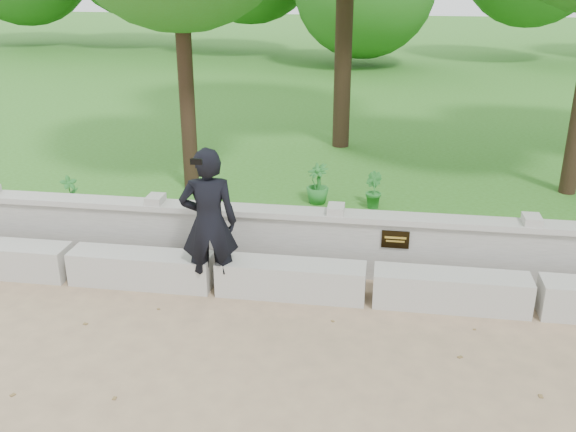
% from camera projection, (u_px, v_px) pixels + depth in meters
% --- Properties ---
extents(ground, '(80.00, 80.00, 0.00)m').
position_uv_depth(ground, '(362.00, 393.00, 6.39)').
color(ground, tan).
rests_on(ground, ground).
extents(lawn, '(40.00, 22.00, 0.25)m').
position_uv_depth(lawn, '(383.00, 101.00, 19.21)').
color(lawn, '#316417').
rests_on(lawn, ground).
extents(concrete_bench, '(11.90, 0.45, 0.45)m').
position_uv_depth(concrete_bench, '(369.00, 285.00, 8.05)').
color(concrete_bench, beige).
rests_on(concrete_bench, ground).
extents(parapet_wall, '(12.50, 0.35, 0.90)m').
position_uv_depth(parapet_wall, '(372.00, 245.00, 8.61)').
color(parapet_wall, '#B2AFA8').
rests_on(parapet_wall, ground).
extents(man_main, '(0.80, 0.73, 1.95)m').
position_uv_depth(man_main, '(209.00, 223.00, 7.97)').
color(man_main, black).
rests_on(man_main, ground).
extents(shrub_a, '(0.33, 0.34, 0.54)m').
position_uv_depth(shrub_a, '(70.00, 192.00, 10.43)').
color(shrub_a, '#28782C').
rests_on(shrub_a, lawn).
extents(shrub_b, '(0.38, 0.41, 0.59)m').
position_uv_depth(shrub_b, '(373.00, 190.00, 10.43)').
color(shrub_b, '#28782C').
rests_on(shrub_b, lawn).
extents(shrub_d, '(0.50, 0.50, 0.67)m').
position_uv_depth(shrub_d, '(318.00, 184.00, 10.60)').
color(shrub_d, '#28782C').
rests_on(shrub_d, lawn).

